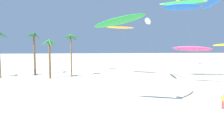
# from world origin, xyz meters

# --- Properties ---
(palm_tree_2) EXTENTS (4.20, 3.66, 8.27)m
(palm_tree_2) POSITION_xyz_m (-12.21, 36.78, 6.62)
(palm_tree_2) COLOR brown
(palm_tree_2) RESTS_ON ground
(palm_tree_3) EXTENTS (3.47, 4.05, 9.91)m
(palm_tree_3) POSITION_xyz_m (-16.83, 42.19, 7.59)
(palm_tree_3) COLOR brown
(palm_tree_3) RESTS_ON ground
(palm_tree_4) EXTENTS (4.16, 3.70, 9.45)m
(palm_tree_4) POSITION_xyz_m (-7.91, 38.74, 8.05)
(palm_tree_4) COLOR brown
(palm_tree_4) RESTS_ON ground
(flying_kite_1) EXTENTS (7.87, 9.01, 7.01)m
(flying_kite_1) POSITION_xyz_m (18.22, 36.04, 6.25)
(flying_kite_1) COLOR #EA5193
(flying_kite_1) RESTS_ON ground
(flying_kite_3) EXTENTS (5.77, 4.79, 10.73)m
(flying_kite_3) POSITION_xyz_m (-0.15, 14.80, 9.76)
(flying_kite_3) COLOR green
(flying_kite_3) RESTS_ON ground
(flying_kite_4) EXTENTS (5.91, 10.12, 13.70)m
(flying_kite_4) POSITION_xyz_m (11.01, 24.89, 13.09)
(flying_kite_4) COLOR blue
(flying_kite_4) RESTS_ON ground
(flying_kite_7) EXTENTS (9.02, 11.25, 16.02)m
(flying_kite_7) POSITION_xyz_m (14.46, 32.41, 15.26)
(flying_kite_7) COLOR green
(flying_kite_7) RESTS_ON ground
(flying_kite_8) EXTENTS (6.50, 11.07, 11.52)m
(flying_kite_8) POSITION_xyz_m (2.94, 39.51, 10.96)
(flying_kite_8) COLOR orange
(flying_kite_8) RESTS_ON ground
(flying_kite_9) EXTENTS (4.50, 9.49, 19.16)m
(flying_kite_9) POSITION_xyz_m (27.51, 44.97, 17.81)
(flying_kite_9) COLOR blue
(flying_kite_9) RESTS_ON ground
(flying_kite_10) EXTENTS (2.50, 11.67, 12.19)m
(flying_kite_10) POSITION_xyz_m (7.30, 31.76, 11.55)
(flying_kite_10) COLOR white
(flying_kite_10) RESTS_ON ground
(grounded_kite_1) EXTENTS (5.07, 5.23, 0.35)m
(grounded_kite_1) POSITION_xyz_m (10.23, 20.86, 0.18)
(grounded_kite_1) COLOR white
(grounded_kite_1) RESTS_ON ground
(person_near_right) EXTENTS (0.45, 0.32, 1.72)m
(person_near_right) POSITION_xyz_m (11.68, 14.19, 0.94)
(person_near_right) COLOR red
(person_near_right) RESTS_ON ground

